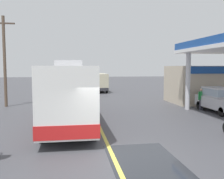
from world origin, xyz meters
name	(u,v)px	position (x,y,z in m)	size (l,w,h in m)	color
ground	(86,96)	(0.00, 20.00, 0.00)	(120.00, 120.00, 0.00)	#424247
lane_divider_stripe	(88,102)	(0.00, 15.00, 0.00)	(0.16, 50.00, 0.01)	#D8CC4C
wet_puddle_patch	(150,168)	(1.01, -1.08, 0.00)	(2.43, 5.16, 0.01)	#26282D
coach_bus_main	(69,93)	(-1.66, 6.40, 1.72)	(2.60, 11.04, 3.69)	white
gas_station_roadside	(221,75)	(11.07, 11.02, 2.63)	(9.10, 11.95, 5.10)	#194799
car_at_pump	(219,98)	(9.11, 8.05, 1.01)	(1.70, 4.20, 1.82)	#B2B2B7
minibus_opposing_lane	(98,81)	(2.01, 25.26, 1.47)	(2.04, 6.13, 2.44)	#BFB799
pedestrian_near_pump	(201,98)	(8.35, 9.19, 0.93)	(0.55, 0.22, 1.66)	#33333F
utility_pole_roadside	(5,60)	(-6.96, 13.23, 3.90)	(1.80, 0.24, 7.45)	brown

